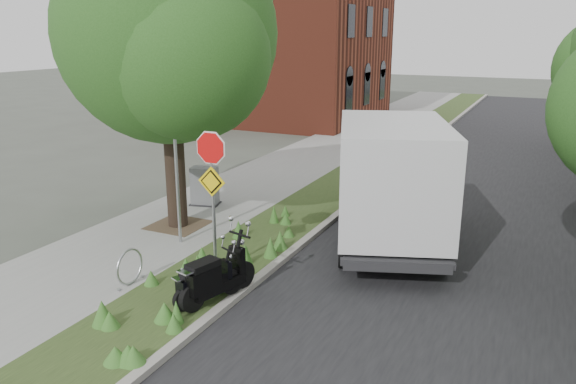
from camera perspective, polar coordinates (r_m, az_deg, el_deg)
name	(u,v)px	position (r m, az deg, el deg)	size (l,w,h in m)	color
ground	(260,303)	(11.22, -2.84, -11.21)	(120.00, 120.00, 0.00)	#4C5147
sidewalk_near	(286,169)	(21.43, -0.18, 2.36)	(3.50, 60.00, 0.12)	gray
verge	(355,177)	(20.42, 6.79, 1.55)	(2.00, 60.00, 0.12)	#2D3F1B
kerb_near	(382,180)	(20.13, 9.48, 1.25)	(0.20, 60.00, 0.13)	#9E9991
road	(485,193)	(19.53, 19.37, -0.11)	(7.00, 60.00, 0.01)	black
street_tree_main	(167,45)	(14.62, -12.20, 14.40)	(6.21, 5.54, 7.66)	black
bare_post	(176,163)	(13.58, -11.30, 2.90)	(0.08, 0.08, 4.00)	#A5A8AD
bike_hoop	(130,267)	(12.01, -15.79, -7.33)	(0.06, 0.78, 0.77)	#A5A8AD
sign_assembly	(212,174)	(11.55, -7.75, 1.82)	(0.94, 0.08, 3.22)	#A5A8AD
brick_building	(294,47)	(33.92, 0.65, 14.50)	(9.40, 10.40, 8.30)	maroon
scooter_near	(210,281)	(10.88, -7.89, -8.99)	(0.70, 1.86, 0.90)	black
scooter_far	(201,287)	(10.88, -8.84, -9.55)	(0.76, 1.43, 0.72)	black
box_truck	(390,176)	(13.88, 10.32, 1.61)	(4.11, 6.30, 2.67)	#262628
utility_cabinet	(205,187)	(16.90, -8.46, 0.53)	(0.97, 0.76, 1.14)	#262628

